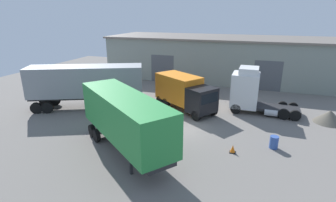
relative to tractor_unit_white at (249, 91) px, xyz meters
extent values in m
plane|color=slate|center=(-4.99, -6.00, -1.98)|extent=(60.00, 60.00, 0.00)
cube|color=gray|center=(-4.99, 12.94, 0.79)|extent=(30.29, 9.89, 5.54)
cube|color=#70665B|center=(-4.99, 12.94, 3.68)|extent=(30.79, 10.39, 0.25)
cube|color=#4C5156|center=(-11.65, 8.03, -0.18)|extent=(3.20, 0.08, 3.60)
cube|color=#4C5156|center=(1.68, 8.03, -0.18)|extent=(3.20, 0.08, 3.60)
cube|color=silver|center=(-0.42, 0.02, 0.07)|extent=(2.42, 2.52, 3.14)
cube|color=silver|center=(-0.22, 0.02, 1.92)|extent=(1.70, 2.12, 0.60)
cube|color=black|center=(-1.59, 0.03, 0.70)|extent=(0.10, 2.10, 1.13)
cube|color=#232326|center=(2.64, -0.01, -1.39)|extent=(3.74, 2.04, 0.24)
cylinder|color=#B2B2B7|center=(2.03, -1.01, -1.56)|extent=(1.11, 0.57, 0.56)
cylinder|color=black|center=(-1.03, -1.08, -1.51)|extent=(0.95, 0.31, 0.95)
cylinder|color=black|center=(-1.01, 1.12, -1.51)|extent=(0.95, 0.31, 0.95)
cylinder|color=black|center=(3.09, -1.12, -1.51)|extent=(0.95, 0.31, 0.95)
cylinder|color=black|center=(3.11, 1.08, -1.51)|extent=(0.95, 0.31, 0.95)
cylinder|color=black|center=(3.99, -1.13, -1.51)|extent=(0.95, 0.31, 0.95)
cylinder|color=black|center=(4.01, 1.07, -1.51)|extent=(0.95, 0.31, 0.95)
cube|color=#28843D|center=(-7.13, -10.92, 0.71)|extent=(8.71, 7.46, 2.67)
cube|color=#232326|center=(-7.13, -10.92, -0.75)|extent=(8.26, 6.86, 0.24)
cube|color=#232326|center=(-4.80, -11.69, -1.43)|extent=(0.22, 0.22, 1.11)
cube|color=#232326|center=(-5.76, -12.96, -1.43)|extent=(0.22, 0.22, 1.11)
cylinder|color=black|center=(-8.63, -8.40, -1.50)|extent=(0.94, 0.82, 0.95)
cylinder|color=black|center=(-9.96, -10.15, -1.50)|extent=(0.94, 0.82, 0.95)
cylinder|color=black|center=(-9.43, -7.79, -1.50)|extent=(0.94, 0.82, 0.95)
cylinder|color=black|center=(-10.76, -9.55, -1.50)|extent=(0.94, 0.82, 0.95)
cube|color=gray|center=(-14.84, -4.27, 0.77)|extent=(10.69, 6.70, 2.81)
cube|color=#232326|center=(-14.84, -4.27, -0.75)|extent=(10.37, 6.02, 0.24)
cube|color=#232326|center=(-12.35, -2.25, -1.43)|extent=(0.21, 0.21, 1.11)
cube|color=#232326|center=(-11.69, -3.70, -1.43)|extent=(0.21, 0.21, 1.11)
cylinder|color=black|center=(-18.49, -4.74, -1.46)|extent=(1.08, 0.71, 1.05)
cylinder|color=black|center=(-17.57, -6.74, -1.46)|extent=(1.08, 0.71, 1.05)
cylinder|color=black|center=(-19.40, -5.15, -1.46)|extent=(1.08, 0.71, 1.05)
cylinder|color=black|center=(-18.48, -7.15, -1.46)|extent=(1.08, 0.71, 1.05)
cube|color=black|center=(-3.89, -2.82, -0.42)|extent=(2.90, 3.05, 2.20)
cube|color=black|center=(-3.12, -3.33, -0.02)|extent=(1.17, 1.73, 0.88)
cube|color=orange|center=(-6.58, -1.07, -0.01)|extent=(5.10, 4.48, 2.52)
cylinder|color=black|center=(-2.94, -2.19, -1.52)|extent=(0.94, 0.76, 0.93)
cylinder|color=black|center=(-4.09, -3.95, -1.52)|extent=(0.94, 0.76, 0.93)
cylinder|color=black|center=(-6.56, 0.17, -1.52)|extent=(0.94, 0.76, 0.93)
cylinder|color=black|center=(-7.71, -1.58, -1.52)|extent=(0.94, 0.76, 0.93)
cylinder|color=black|center=(-7.39, 0.72, -1.52)|extent=(0.94, 0.76, 0.93)
cylinder|color=black|center=(-8.54, -1.04, -1.52)|extent=(0.94, 0.76, 0.93)
cone|color=#565147|center=(6.69, -0.63, -1.43)|extent=(2.46, 2.46, 1.10)
cylinder|color=#33519E|center=(2.10, -6.95, -1.54)|extent=(0.58, 0.58, 0.88)
cube|color=black|center=(-0.49, -8.51, -1.96)|extent=(0.40, 0.40, 0.04)
cone|color=orange|center=(-0.49, -8.51, -1.71)|extent=(0.36, 0.36, 0.55)
camera|label=1|loc=(0.56, -24.60, 6.86)|focal=28.00mm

